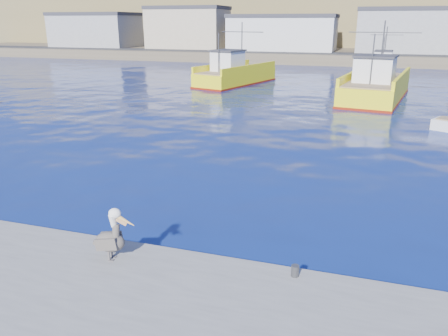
% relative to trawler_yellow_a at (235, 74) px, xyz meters
% --- Properties ---
extents(ground, '(260.00, 260.00, 0.00)m').
position_rel_trawler_yellow_a_xyz_m(ground, '(9.20, -33.41, -1.05)').
color(ground, '#061151').
rests_on(ground, ground).
extents(dock_bollards, '(36.20, 0.20, 0.30)m').
position_rel_trawler_yellow_a_xyz_m(dock_bollards, '(9.80, -36.81, -0.40)').
color(dock_bollards, '#4C4C4C').
rests_on(dock_bollards, dock).
extents(far_shore, '(200.00, 81.00, 24.00)m').
position_rel_trawler_yellow_a_xyz_m(far_shore, '(9.21, 75.79, 7.93)').
color(far_shore, brown).
rests_on(far_shore, ground).
extents(trawler_yellow_a, '(6.91, 12.06, 6.53)m').
position_rel_trawler_yellow_a_xyz_m(trawler_yellow_a, '(0.00, 0.00, 0.00)').
color(trawler_yellow_a, yellow).
rests_on(trawler_yellow_a, ground).
extents(trawler_yellow_b, '(6.46, 13.37, 6.71)m').
position_rel_trawler_yellow_a_xyz_m(trawler_yellow_b, '(14.51, -5.70, 0.07)').
color(trawler_yellow_b, yellow).
rests_on(trawler_yellow_b, ground).
extents(boat_orange, '(3.85, 7.58, 5.96)m').
position_rel_trawler_yellow_a_xyz_m(boat_orange, '(15.58, 12.29, -0.06)').
color(boat_orange, orange).
rests_on(boat_orange, ground).
extents(pelican, '(1.21, 0.60, 1.49)m').
position_rel_trawler_yellow_a_xyz_m(pelican, '(7.40, -37.44, 0.09)').
color(pelican, '#595451').
rests_on(pelican, dock).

